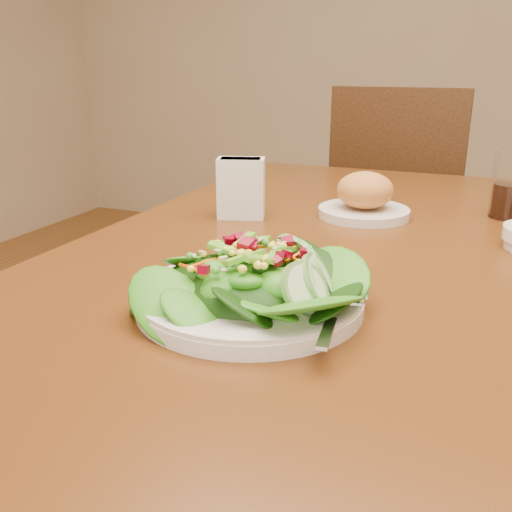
# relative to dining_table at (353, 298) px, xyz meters

# --- Properties ---
(dining_table) EXTENTS (0.90, 1.40, 0.75)m
(dining_table) POSITION_rel_dining_table_xyz_m (0.00, 0.00, 0.00)
(dining_table) COLOR #52220C
(dining_table) RESTS_ON ground_plane
(chair_far) EXTENTS (0.46, 0.46, 0.97)m
(chair_far) POSITION_rel_dining_table_xyz_m (-0.09, 1.06, -0.14)
(chair_far) COLOR #462813
(chair_far) RESTS_ON ground_plane
(salad_plate) EXTENTS (0.29, 0.28, 0.08)m
(salad_plate) POSITION_rel_dining_table_xyz_m (-0.05, -0.31, 0.13)
(salad_plate) COLOR silver
(salad_plate) RESTS_ON dining_table
(bread_plate) EXTENTS (0.18, 0.18, 0.09)m
(bread_plate) POSITION_rel_dining_table_xyz_m (-0.03, 0.17, 0.14)
(bread_plate) COLOR silver
(bread_plate) RESTS_ON dining_table
(drinking_glass) EXTENTS (0.08, 0.08, 0.13)m
(drinking_glass) POSITION_rel_dining_table_xyz_m (0.24, 0.28, 0.16)
(drinking_glass) COLOR silver
(drinking_glass) RESTS_ON dining_table
(napkin_holder) EXTENTS (0.10, 0.07, 0.12)m
(napkin_holder) POSITION_rel_dining_table_xyz_m (-0.25, 0.08, 0.16)
(napkin_holder) COLOR white
(napkin_holder) RESTS_ON dining_table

